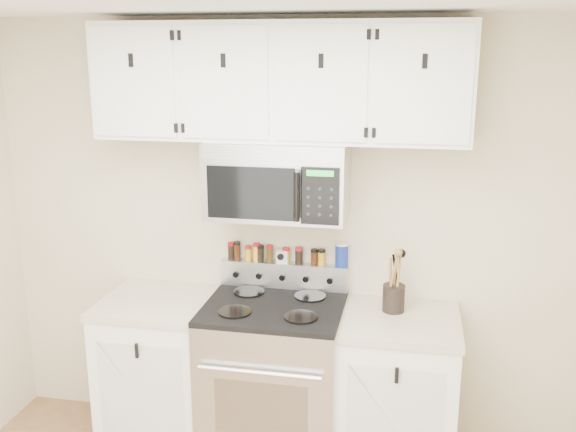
# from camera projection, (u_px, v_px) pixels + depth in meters

# --- Properties ---
(back_wall) EXTENTS (3.50, 0.01, 2.50)m
(back_wall) POSITION_uv_depth(u_px,v_px,m) (285.00, 237.00, 3.77)
(back_wall) COLOR tan
(back_wall) RESTS_ON floor
(range) EXTENTS (0.76, 0.65, 1.10)m
(range) POSITION_uv_depth(u_px,v_px,m) (274.00, 380.00, 3.66)
(range) COLOR #B7B7BA
(range) RESTS_ON floor
(base_cabinet_left) EXTENTS (0.64, 0.62, 0.92)m
(base_cabinet_left) POSITION_uv_depth(u_px,v_px,m) (162.00, 371.00, 3.82)
(base_cabinet_left) COLOR white
(base_cabinet_left) RESTS_ON floor
(base_cabinet_right) EXTENTS (0.64, 0.62, 0.92)m
(base_cabinet_right) POSITION_uv_depth(u_px,v_px,m) (396.00, 394.00, 3.56)
(base_cabinet_right) COLOR white
(base_cabinet_right) RESTS_ON floor
(microwave) EXTENTS (0.76, 0.44, 0.42)m
(microwave) POSITION_uv_depth(u_px,v_px,m) (278.00, 179.00, 3.49)
(microwave) COLOR #9E9EA3
(microwave) RESTS_ON back_wall
(upper_cabinets) EXTENTS (2.00, 0.35, 0.62)m
(upper_cabinets) POSITION_uv_depth(u_px,v_px,m) (279.00, 82.00, 3.38)
(upper_cabinets) COLOR white
(upper_cabinets) RESTS_ON back_wall
(utensil_crock) EXTENTS (0.12, 0.12, 0.35)m
(utensil_crock) POSITION_uv_depth(u_px,v_px,m) (394.00, 296.00, 3.51)
(utensil_crock) COLOR black
(utensil_crock) RESTS_ON base_cabinet_right
(kitchen_timer) EXTENTS (0.08, 0.07, 0.08)m
(kitchen_timer) POSITION_uv_depth(u_px,v_px,m) (281.00, 256.00, 3.77)
(kitchen_timer) COLOR silver
(kitchen_timer) RESTS_ON range
(salt_canister) EXTENTS (0.08, 0.08, 0.14)m
(salt_canister) POSITION_uv_depth(u_px,v_px,m) (342.00, 255.00, 3.69)
(salt_canister) COLOR navy
(salt_canister) RESTS_ON range
(spice_jar_0) EXTENTS (0.04, 0.04, 0.10)m
(spice_jar_0) POSITION_uv_depth(u_px,v_px,m) (231.00, 251.00, 3.82)
(spice_jar_0) COLOR black
(spice_jar_0) RESTS_ON range
(spice_jar_1) EXTENTS (0.04, 0.04, 0.11)m
(spice_jar_1) POSITION_uv_depth(u_px,v_px,m) (237.00, 251.00, 3.81)
(spice_jar_1) COLOR #381D0D
(spice_jar_1) RESTS_ON range
(spice_jar_2) EXTENTS (0.04, 0.04, 0.09)m
(spice_jar_2) POSITION_uv_depth(u_px,v_px,m) (248.00, 253.00, 3.80)
(spice_jar_2) COLOR gold
(spice_jar_2) RESTS_ON range
(spice_jar_3) EXTENTS (0.04, 0.04, 0.11)m
(spice_jar_3) POSITION_uv_depth(u_px,v_px,m) (257.00, 252.00, 3.79)
(spice_jar_3) COLOR yellow
(spice_jar_3) RESTS_ON range
(spice_jar_4) EXTENTS (0.05, 0.05, 0.10)m
(spice_jar_4) POSITION_uv_depth(u_px,v_px,m) (260.00, 253.00, 3.79)
(spice_jar_4) COLOR black
(spice_jar_4) RESTS_ON range
(spice_jar_5) EXTENTS (0.04, 0.04, 0.10)m
(spice_jar_5) POSITION_uv_depth(u_px,v_px,m) (270.00, 253.00, 3.78)
(spice_jar_5) COLOR #42300F
(spice_jar_5) RESTS_ON range
(spice_jar_6) EXTENTS (0.04, 0.04, 0.09)m
(spice_jar_6) POSITION_uv_depth(u_px,v_px,m) (286.00, 255.00, 3.76)
(spice_jar_6) COLOR gold
(spice_jar_6) RESTS_ON range
(spice_jar_7) EXTENTS (0.05, 0.05, 0.10)m
(spice_jar_7) POSITION_uv_depth(u_px,v_px,m) (299.00, 255.00, 3.74)
(spice_jar_7) COLOR black
(spice_jar_7) RESTS_ON range
(spice_jar_8) EXTENTS (0.04, 0.04, 0.09)m
(spice_jar_8) POSITION_uv_depth(u_px,v_px,m) (314.00, 257.00, 3.73)
(spice_jar_8) COLOR #3B1B0E
(spice_jar_8) RESTS_ON range
(spice_jar_9) EXTENTS (0.04, 0.04, 0.09)m
(spice_jar_9) POSITION_uv_depth(u_px,v_px,m) (322.00, 257.00, 3.72)
(spice_jar_9) COLOR gold
(spice_jar_9) RESTS_ON range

